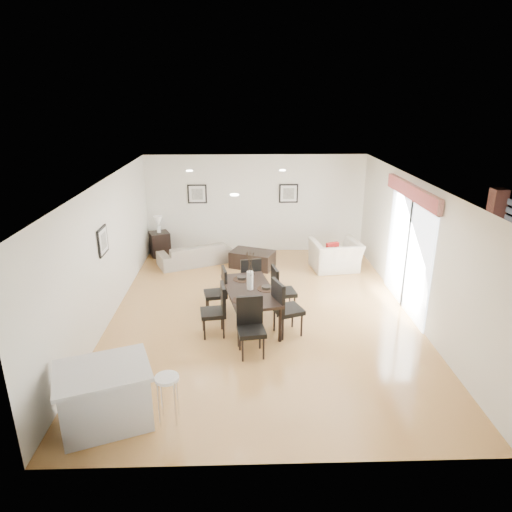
{
  "coord_description": "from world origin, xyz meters",
  "views": [
    {
      "loc": [
        -0.37,
        -8.34,
        4.22
      ],
      "look_at": [
        -0.1,
        0.4,
        1.11
      ],
      "focal_mm": 32.0,
      "sensor_mm": 36.0,
      "label": 1
    }
  ],
  "objects_px": {
    "sofa": "(195,254)",
    "coffee_table": "(252,259)",
    "dining_chair_efar": "(280,288)",
    "dining_chair_wfar": "(219,289)",
    "kitchen_island": "(105,396)",
    "dining_chair_head": "(251,323)",
    "side_table": "(160,244)",
    "armchair": "(335,255)",
    "dining_chair_foot": "(250,277)",
    "bar_stool": "(167,383)",
    "dining_chair_wnear": "(217,307)",
    "dining_chair_enear": "(284,305)",
    "dining_table": "(250,293)"
  },
  "relations": [
    {
      "from": "sofa",
      "to": "coffee_table",
      "type": "xyz_separation_m",
      "value": [
        1.5,
        -0.29,
        -0.06
      ]
    },
    {
      "from": "dining_chair_efar",
      "to": "coffee_table",
      "type": "relative_size",
      "value": 0.93
    },
    {
      "from": "dining_chair_wfar",
      "to": "kitchen_island",
      "type": "relative_size",
      "value": 0.66
    },
    {
      "from": "sofa",
      "to": "dining_chair_wfar",
      "type": "distance_m",
      "value": 3.01
    },
    {
      "from": "dining_chair_head",
      "to": "side_table",
      "type": "xyz_separation_m",
      "value": [
        -2.4,
        5.1,
        -0.23
      ]
    },
    {
      "from": "armchair",
      "to": "dining_chair_foot",
      "type": "distance_m",
      "value": 2.8
    },
    {
      "from": "dining_chair_efar",
      "to": "bar_stool",
      "type": "height_order",
      "value": "dining_chair_efar"
    },
    {
      "from": "dining_chair_foot",
      "to": "bar_stool",
      "type": "height_order",
      "value": "dining_chair_foot"
    },
    {
      "from": "dining_chair_wnear",
      "to": "dining_chair_efar",
      "type": "bearing_deg",
      "value": 116.54
    },
    {
      "from": "sofa",
      "to": "dining_chair_enear",
      "type": "height_order",
      "value": "dining_chair_enear"
    },
    {
      "from": "dining_table",
      "to": "dining_chair_efar",
      "type": "distance_m",
      "value": 0.74
    },
    {
      "from": "dining_chair_head",
      "to": "dining_chair_wfar",
      "type": "bearing_deg",
      "value": 103.64
    },
    {
      "from": "dining_chair_foot",
      "to": "kitchen_island",
      "type": "bearing_deg",
      "value": 52.01
    },
    {
      "from": "kitchen_island",
      "to": "dining_chair_foot",
      "type": "bearing_deg",
      "value": 42.46
    },
    {
      "from": "sofa",
      "to": "dining_chair_head",
      "type": "bearing_deg",
      "value": 83.6
    },
    {
      "from": "coffee_table",
      "to": "dining_chair_head",
      "type": "bearing_deg",
      "value": -68.94
    },
    {
      "from": "dining_chair_wnear",
      "to": "dining_chair_head",
      "type": "relative_size",
      "value": 0.98
    },
    {
      "from": "dining_chair_efar",
      "to": "dining_chair_foot",
      "type": "distance_m",
      "value": 0.88
    },
    {
      "from": "coffee_table",
      "to": "armchair",
      "type": "bearing_deg",
      "value": 16.2
    },
    {
      "from": "side_table",
      "to": "coffee_table",
      "type": "bearing_deg",
      "value": -21.29
    },
    {
      "from": "dining_chair_foot",
      "to": "sofa",
      "type": "bearing_deg",
      "value": -68.92
    },
    {
      "from": "dining_chair_wfar",
      "to": "bar_stool",
      "type": "relative_size",
      "value": 1.36
    },
    {
      "from": "dining_chair_enear",
      "to": "bar_stool",
      "type": "relative_size",
      "value": 1.52
    },
    {
      "from": "armchair",
      "to": "dining_chair_efar",
      "type": "distance_m",
      "value": 2.88
    },
    {
      "from": "sofa",
      "to": "dining_chair_head",
      "type": "height_order",
      "value": "dining_chair_head"
    },
    {
      "from": "armchair",
      "to": "dining_chair_wfar",
      "type": "distance_m",
      "value": 3.68
    },
    {
      "from": "armchair",
      "to": "bar_stool",
      "type": "relative_size",
      "value": 1.65
    },
    {
      "from": "dining_table",
      "to": "kitchen_island",
      "type": "height_order",
      "value": "kitchen_island"
    },
    {
      "from": "dining_chair_efar",
      "to": "dining_chair_head",
      "type": "bearing_deg",
      "value": 146.91
    },
    {
      "from": "dining_chair_efar",
      "to": "dining_chair_head",
      "type": "distance_m",
      "value": 1.6
    },
    {
      "from": "armchair",
      "to": "dining_chair_head",
      "type": "xyz_separation_m",
      "value": [
        -2.21,
        -3.87,
        0.19
      ]
    },
    {
      "from": "armchair",
      "to": "side_table",
      "type": "bearing_deg",
      "value": -22.92
    },
    {
      "from": "dining_chair_efar",
      "to": "dining_chair_wnear",
      "type": "bearing_deg",
      "value": 114.15
    },
    {
      "from": "dining_chair_wnear",
      "to": "dining_chair_enear",
      "type": "bearing_deg",
      "value": 79.86
    },
    {
      "from": "armchair",
      "to": "bar_stool",
      "type": "bearing_deg",
      "value": 51.08
    },
    {
      "from": "dining_chair_head",
      "to": "kitchen_island",
      "type": "xyz_separation_m",
      "value": [
        -1.98,
        -1.74,
        -0.14
      ]
    },
    {
      "from": "bar_stool",
      "to": "dining_chair_enear",
      "type": "bearing_deg",
      "value": 53.06
    },
    {
      "from": "dining_table",
      "to": "dining_chair_wnear",
      "type": "relative_size",
      "value": 1.88
    },
    {
      "from": "dining_chair_efar",
      "to": "kitchen_island",
      "type": "distance_m",
      "value": 4.13
    },
    {
      "from": "dining_chair_wfar",
      "to": "dining_chair_foot",
      "type": "height_order",
      "value": "dining_chair_foot"
    },
    {
      "from": "side_table",
      "to": "kitchen_island",
      "type": "relative_size",
      "value": 0.46
    },
    {
      "from": "coffee_table",
      "to": "sofa",
      "type": "bearing_deg",
      "value": -168.16
    },
    {
      "from": "sofa",
      "to": "dining_table",
      "type": "bearing_deg",
      "value": 88.81
    },
    {
      "from": "dining_chair_head",
      "to": "dining_table",
      "type": "bearing_deg",
      "value": 81.45
    },
    {
      "from": "sofa",
      "to": "side_table",
      "type": "xyz_separation_m",
      "value": [
        -1.02,
        0.69,
        0.06
      ]
    },
    {
      "from": "armchair",
      "to": "dining_chair_foot",
      "type": "bearing_deg",
      "value": 30.52
    },
    {
      "from": "armchair",
      "to": "dining_chair_wnear",
      "type": "height_order",
      "value": "dining_chair_wnear"
    },
    {
      "from": "armchair",
      "to": "kitchen_island",
      "type": "height_order",
      "value": "kitchen_island"
    },
    {
      "from": "bar_stool",
      "to": "coffee_table",
      "type": "bearing_deg",
      "value": 77.77
    },
    {
      "from": "armchair",
      "to": "dining_chair_foot",
      "type": "xyz_separation_m",
      "value": [
        -2.19,
        -1.74,
        0.16
      ]
    }
  ]
}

